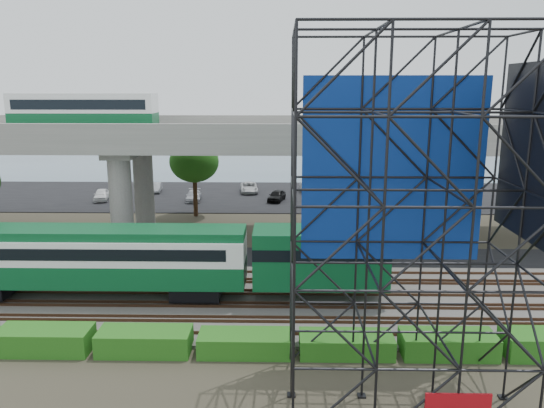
{
  "coord_description": "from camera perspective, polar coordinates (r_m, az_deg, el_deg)",
  "views": [
    {
      "loc": [
        2.81,
        -28.38,
        12.97
      ],
      "look_at": [
        2.13,
        6.0,
        5.3
      ],
      "focal_mm": 35.0,
      "sensor_mm": 36.0,
      "label": 1
    }
  ],
  "objects": [
    {
      "name": "ground",
      "position": [
        31.33,
        -4.21,
        -11.92
      ],
      "size": [
        140.0,
        140.0,
        0.0
      ],
      "primitive_type": "plane",
      "color": "#474233",
      "rests_on": "ground"
    },
    {
      "name": "scaffold_tower",
      "position": [
        21.69,
        14.27,
        -2.5
      ],
      "size": [
        9.36,
        6.36,
        15.0
      ],
      "color": "black",
      "rests_on": "ground"
    },
    {
      "name": "trees",
      "position": [
        45.77,
        -8.3,
        3.14
      ],
      "size": [
        40.94,
        16.94,
        7.69
      ],
      "color": "#382314",
      "rests_on": "ground"
    },
    {
      "name": "harbor_water",
      "position": [
        85.41,
        -0.77,
        3.85
      ],
      "size": [
        140.0,
        40.0,
        0.03
      ],
      "primitive_type": "cube",
      "color": "#41576B",
      "rests_on": "ground"
    },
    {
      "name": "parked_cars",
      "position": [
        63.28,
        -0.42,
        1.39
      ],
      "size": [
        37.69,
        9.39,
        1.3
      ],
      "color": "white",
      "rests_on": "parking_lot"
    },
    {
      "name": "rail_tracks",
      "position": [
        33.04,
        -3.9,
        -10.04
      ],
      "size": [
        90.0,
        9.52,
        0.16
      ],
      "color": "#472D1E",
      "rests_on": "ballast_bed"
    },
    {
      "name": "ballast_bed",
      "position": [
        33.11,
        -3.89,
        -10.33
      ],
      "size": [
        90.0,
        12.0,
        0.2
      ],
      "primitive_type": "cube",
      "color": "slate",
      "rests_on": "ground"
    },
    {
      "name": "parking_lot",
      "position": [
        63.76,
        -1.42,
        0.87
      ],
      "size": [
        90.0,
        18.0,
        0.08
      ],
      "primitive_type": "cube",
      "color": "black",
      "rests_on": "ground"
    },
    {
      "name": "commuter_train",
      "position": [
        33.41,
        -15.68,
        -5.48
      ],
      "size": [
        29.3,
        3.06,
        4.3
      ],
      "color": "black",
      "rests_on": "rail_tracks"
    },
    {
      "name": "service_road",
      "position": [
        41.07,
        -2.87,
        -5.79
      ],
      "size": [
        90.0,
        5.0,
        0.08
      ],
      "primitive_type": "cube",
      "color": "black",
      "rests_on": "ground"
    },
    {
      "name": "hedge_strip",
      "position": [
        27.15,
        -2.9,
        -14.65
      ],
      "size": [
        34.6,
        1.8,
        1.2
      ],
      "color": "#1B6116",
      "rests_on": "ground"
    },
    {
      "name": "overpass",
      "position": [
        44.79,
        -3.79,
        6.45
      ],
      "size": [
        80.0,
        12.0,
        12.4
      ],
      "color": "#9E9B93",
      "rests_on": "ground"
    }
  ]
}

